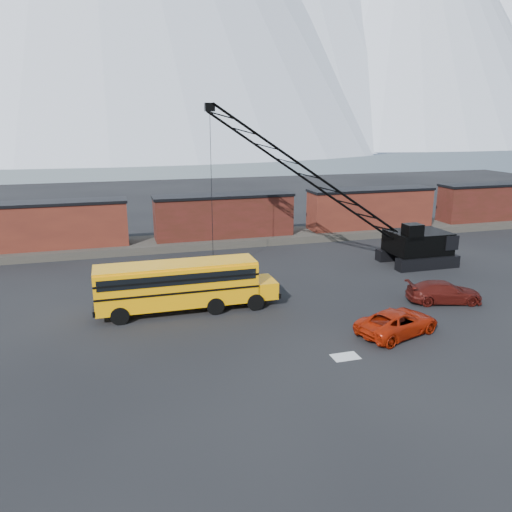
{
  "coord_description": "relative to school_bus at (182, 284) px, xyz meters",
  "views": [
    {
      "loc": [
        -10.48,
        -25.21,
        11.74
      ],
      "look_at": [
        -1.46,
        5.76,
        3.0
      ],
      "focal_mm": 35.0,
      "sensor_mm": 36.0,
      "label": 1
    }
  ],
  "objects": [
    {
      "name": "ground",
      "position": [
        6.58,
        -4.8,
        -1.79
      ],
      "size": [
        160.0,
        160.0,
        0.0
      ],
      "primitive_type": "plane",
      "color": "black",
      "rests_on": "ground"
    },
    {
      "name": "gravel_berm",
      "position": [
        6.58,
        17.2,
        -1.44
      ],
      "size": [
        120.0,
        5.0,
        0.7
      ],
      "primitive_type": "cube",
      "color": "#49433C",
      "rests_on": "ground"
    },
    {
      "name": "boxcar_west_near",
      "position": [
        -9.42,
        17.2,
        0.97
      ],
      "size": [
        13.7,
        3.1,
        4.17
      ],
      "color": "#4C1D15",
      "rests_on": "gravel_berm"
    },
    {
      "name": "boxcar_mid",
      "position": [
        6.58,
        17.2,
        0.97
      ],
      "size": [
        13.7,
        3.1,
        4.17
      ],
      "color": "#4F1916",
      "rests_on": "gravel_berm"
    },
    {
      "name": "boxcar_east_near",
      "position": [
        22.58,
        17.2,
        0.97
      ],
      "size": [
        13.7,
        3.1,
        4.17
      ],
      "color": "#4C1D15",
      "rests_on": "gravel_berm"
    },
    {
      "name": "boxcar_east_far",
      "position": [
        38.58,
        17.2,
        0.97
      ],
      "size": [
        13.7,
        3.1,
        4.17
      ],
      "color": "#4F1916",
      "rests_on": "gravel_berm"
    },
    {
      "name": "snow_patch",
      "position": [
        7.08,
        -8.8,
        -1.78
      ],
      "size": [
        1.4,
        0.9,
        0.02
      ],
      "primitive_type": "cube",
      "color": "silver",
      "rests_on": "ground"
    },
    {
      "name": "school_bus",
      "position": [
        0.0,
        0.0,
        0.0
      ],
      "size": [
        11.65,
        2.65,
        3.19
      ],
      "color": "#F59D05",
      "rests_on": "ground"
    },
    {
      "name": "red_pickup",
      "position": [
        11.17,
        -7.01,
        -1.07
      ],
      "size": [
        5.66,
        3.89,
        1.44
      ],
      "primitive_type": "imported",
      "rotation": [
        0.0,
        0.0,
        1.89
      ],
      "color": "#A81F08",
      "rests_on": "ground"
    },
    {
      "name": "maroon_suv",
      "position": [
        16.97,
        -3.3,
        -1.08
      ],
      "size": [
        5.26,
        3.19,
        1.43
      ],
      "primitive_type": "imported",
      "rotation": [
        0.0,
        0.0,
        1.31
      ],
      "color": "#48110D",
      "rests_on": "ground"
    },
    {
      "name": "crawler_crane",
      "position": [
        12.12,
        6.07,
        5.11
      ],
      "size": [
        20.57,
        4.2,
        13.21
      ],
      "color": "black",
      "rests_on": "ground"
    }
  ]
}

